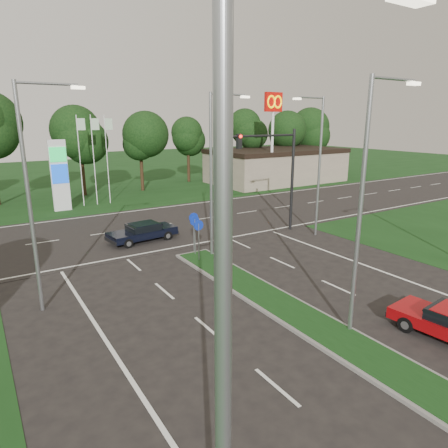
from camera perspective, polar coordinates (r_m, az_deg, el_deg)
verge_far at (r=59.10m, az=-22.24°, el=6.25°), size 160.00×50.00×0.02m
cross_road at (r=29.59m, az=-11.03°, el=-0.46°), size 160.00×12.00×0.02m
median_kerb at (r=14.36m, az=21.65°, el=-18.18°), size 2.00×26.00×0.12m
commercial_building at (r=50.67m, az=7.46°, el=8.25°), size 16.00×9.00×4.00m
streetlight_median_near at (r=14.42m, az=19.54°, el=3.73°), size 2.53×0.22×9.00m
streetlight_median_far at (r=21.96m, az=-1.41°, el=8.09°), size 2.53×0.22×9.00m
streetlight_left_near at (r=4.18m, az=2.41°, el=-22.80°), size 2.53×0.22×9.00m
streetlight_left_far at (r=17.01m, az=-25.60°, el=4.70°), size 2.53×0.22×9.00m
streetlight_right_far at (r=26.79m, az=13.22°, el=8.91°), size 2.53×0.22×9.00m
traffic_signal at (r=27.20m, az=7.74°, el=8.35°), size 5.10×0.42×7.00m
median_signs at (r=22.45m, az=-4.07°, el=-0.55°), size 1.16×1.76×2.38m
gas_pylon at (r=36.60m, az=-22.14°, el=6.72°), size 5.80×1.26×8.00m
mcdonalds_sign at (r=44.70m, az=7.04°, el=15.11°), size 2.20×0.47×10.40m
treeline_far at (r=43.88m, az=-19.24°, el=12.92°), size 6.00×6.00×9.90m
navy_sedan at (r=26.12m, az=-11.54°, el=-1.08°), size 4.44×2.18×1.18m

